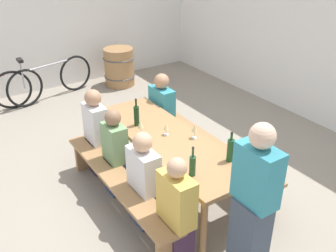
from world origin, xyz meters
The scene contains 20 objects.
ground_plane centered at (0.00, 0.00, 0.00)m, with size 24.00×24.00×0.00m, color gray.
side_wall centered at (-4.24, 0.00, 1.60)m, with size 0.20×6.74×3.20m, color white.
tasting_table centered at (0.00, 0.00, 0.67)m, with size 2.33×0.74×0.75m.
bench_near centered at (0.00, -0.67, 0.36)m, with size 2.23×0.30×0.45m.
bench_far centered at (0.00, 0.67, 0.36)m, with size 2.23×0.30×0.45m.
wine_bottle_0 centered at (0.76, 0.27, 0.88)m, with size 0.07×0.07×0.34m.
wine_bottle_1 centered at (-0.47, -0.15, 0.88)m, with size 0.07×0.07×0.35m.
wine_bottle_2 centered at (0.76, -0.21, 0.86)m, with size 0.06×0.06×0.32m.
wine_glass_0 centered at (-0.07, 0.02, 0.85)m, with size 0.06×0.06×0.14m.
wine_glass_1 centered at (0.18, 0.25, 0.88)m, with size 0.07×0.07×0.18m.
wine_glass_2 centered at (-0.24, -0.22, 0.88)m, with size 0.07×0.07×0.18m.
seated_guest_near_0 centered at (-0.89, -0.52, 0.55)m, with size 0.37×0.24×1.15m.
seated_guest_near_1 centered at (-0.34, -0.52, 0.52)m, with size 0.33×0.24×1.10m.
seated_guest_near_2 centered at (0.33, -0.52, 0.53)m, with size 0.40×0.24×1.12m.
seated_guest_near_3 centered at (0.93, -0.52, 0.54)m, with size 0.40×0.24×1.14m.
seated_guest_far_0 centered at (-0.95, 0.52, 0.54)m, with size 0.41×0.24×1.14m.
seated_guest_far_1 centered at (0.94, 0.52, 0.54)m, with size 0.35×0.24×1.13m.
standing_host centered at (1.54, -0.18, 0.81)m, with size 0.37×0.24×1.65m.
wine_barrel centered at (-3.54, 1.13, 0.38)m, with size 0.63×0.63×0.76m.
parked_bicycle_0 centered at (-3.62, -0.26, 0.37)m, with size 0.47×1.74×0.90m.
Camera 1 is at (3.19, -2.09, 2.90)m, focal length 40.52 mm.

